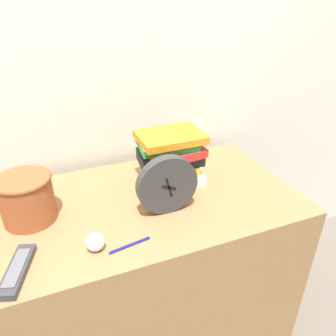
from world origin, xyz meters
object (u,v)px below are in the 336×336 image
tv_remote (17,270)px  crumpled_paper_ball (95,242)px  basket (26,197)px  desk_clock (167,185)px  pen (130,245)px  book_stack (171,157)px

tv_remote → crumpled_paper_ball: bearing=3.7°
basket → tv_remote: (-0.04, -0.23, -0.07)m
desk_clock → pen: desk_clock is taller
tv_remote → pen: (0.30, -0.01, -0.01)m
desk_clock → tv_remote: desk_clock is taller
desk_clock → book_stack: (0.08, 0.17, 0.00)m
basket → tv_remote: basket is taller
book_stack → pen: bearing=-130.3°
book_stack → crumpled_paper_ball: book_stack is taller
desk_clock → pen: bearing=-144.4°
crumpled_paper_ball → pen: crumpled_paper_ball is taller
desk_clock → basket: 0.44m
tv_remote → pen: size_ratio=1.46×
desk_clock → crumpled_paper_ball: (-0.26, -0.09, -0.07)m
book_stack → pen: 0.39m
desk_clock → tv_remote: (-0.46, -0.11, -0.09)m
pen → book_stack: bearing=49.7°
tv_remote → pen: 0.30m
desk_clock → pen: 0.22m
basket → pen: basket is taller
tv_remote → basket: bearing=80.1°
basket → pen: bearing=-43.1°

